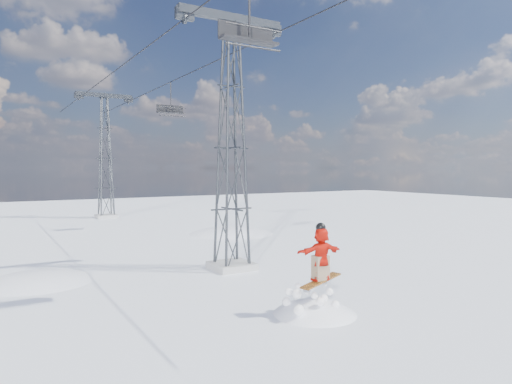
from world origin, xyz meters
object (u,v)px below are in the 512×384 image
lift_tower_far (105,159)px  lift_chair_near (248,35)px  lift_tower_near (232,149)px  snowboarder_jump (314,364)px

lift_tower_far → lift_chair_near: (-2.20, -30.38, 3.39)m
lift_tower_near → snowboarder_jump: size_ratio=1.66×
lift_tower_far → snowboarder_jump: (-0.72, -32.00, -7.10)m
lift_tower_far → snowboarder_jump: lift_tower_far is taller
lift_tower_near → lift_chair_near: (-2.20, -5.38, 3.39)m
lift_chair_near → lift_tower_far: bearing=85.9°
lift_tower_far → snowboarder_jump: 32.79m
snowboarder_jump → lift_chair_near: (-1.48, 1.62, 10.50)m
lift_tower_near → lift_tower_far: (0.00, 25.00, 0.00)m
lift_tower_near → snowboarder_jump: bearing=-95.9°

